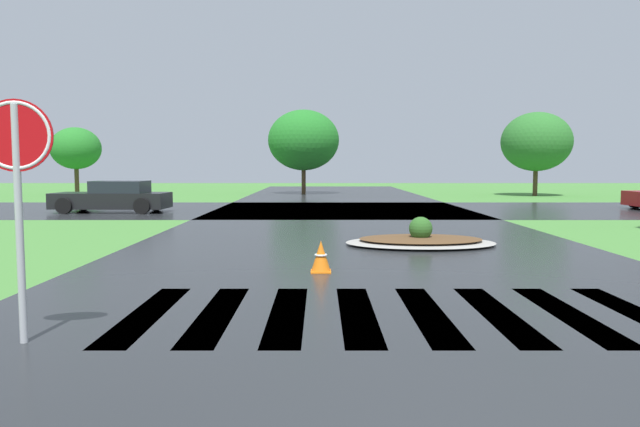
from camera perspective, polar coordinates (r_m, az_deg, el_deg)
asphalt_roadway at (r=13.50m, az=3.86°, el=-3.43°), size 10.88×80.00×0.01m
asphalt_cross_road at (r=25.46m, az=1.99°, el=0.39°), size 90.00×9.79×0.01m
crosswalk_stripes at (r=7.76m, az=6.88°, el=-9.54°), size 6.75×3.06×0.01m
stop_sign at (r=6.98m, az=-27.30°, el=4.37°), size 0.76×0.13×2.59m
median_island at (r=14.33m, az=9.56°, el=-2.53°), size 3.58×2.32×0.68m
car_white_sedan at (r=25.34m, az=-19.40°, el=1.45°), size 4.58×2.11×1.28m
traffic_cone at (r=10.54m, az=-0.02°, el=-4.23°), size 0.36×0.36×0.57m
background_treeline at (r=39.20m, az=13.98°, el=6.95°), size 47.73×6.87×5.83m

